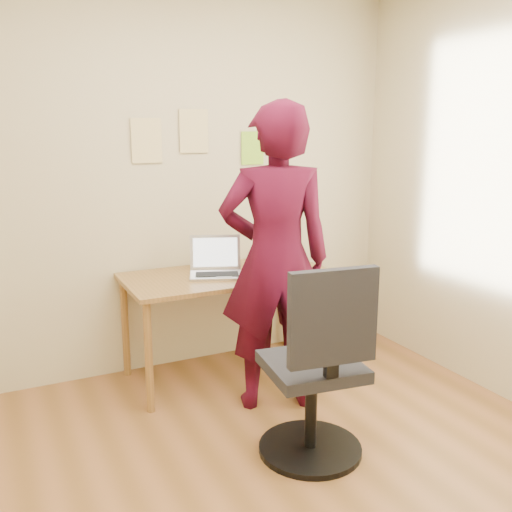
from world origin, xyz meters
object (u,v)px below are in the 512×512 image
desk (227,286)px  phone (273,274)px  office_chair (317,378)px  laptop (216,267)px  person (276,260)px

desk → phone: phone is taller
office_chair → laptop: bearing=100.8°
phone → person: 0.44m
desk → laptop: size_ratio=3.21×
office_chair → person: 0.82m
desk → office_chair: size_ratio=1.30×
desk → phone: (0.27, -0.18, 0.09)m
desk → person: (0.09, -0.53, 0.29)m
desk → person: size_ratio=0.74×
phone → person: size_ratio=0.07×
laptop → office_chair: 1.24m
person → desk: bearing=-61.7°
laptop → person: bearing=-51.4°
person → office_chair: bearing=99.7°
office_chair → person: person is taller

